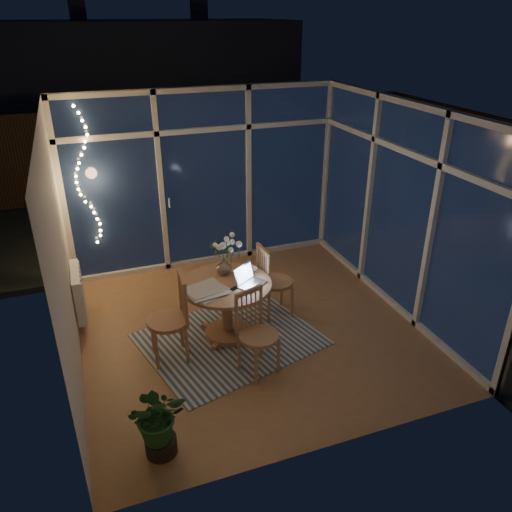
% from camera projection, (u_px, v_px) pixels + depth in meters
% --- Properties ---
extents(floor, '(4.00, 4.00, 0.00)m').
position_uv_depth(floor, '(251.00, 327.00, 6.15)').
color(floor, '#926640').
rests_on(floor, ground).
extents(ceiling, '(4.00, 4.00, 0.00)m').
position_uv_depth(ceiling, '(250.00, 111.00, 4.99)').
color(ceiling, silver).
rests_on(ceiling, wall_back).
extents(wall_back, '(4.00, 0.04, 2.60)m').
position_uv_depth(wall_back, '(205.00, 179.00, 7.25)').
color(wall_back, beige).
rests_on(wall_back, floor).
extents(wall_front, '(4.00, 0.04, 2.60)m').
position_uv_depth(wall_front, '(336.00, 326.00, 3.89)').
color(wall_front, beige).
rests_on(wall_front, floor).
extents(wall_left, '(0.04, 4.00, 2.60)m').
position_uv_depth(wall_left, '(61.00, 258.00, 4.95)').
color(wall_left, beige).
rests_on(wall_left, floor).
extents(wall_right, '(0.04, 4.00, 2.60)m').
position_uv_depth(wall_right, '(402.00, 209.00, 6.19)').
color(wall_right, beige).
rests_on(wall_right, floor).
extents(window_wall_back, '(4.00, 0.10, 2.60)m').
position_uv_depth(window_wall_back, '(205.00, 180.00, 7.22)').
color(window_wall_back, silver).
rests_on(window_wall_back, floor).
extents(window_wall_right, '(0.10, 4.00, 2.60)m').
position_uv_depth(window_wall_right, '(400.00, 209.00, 6.17)').
color(window_wall_right, silver).
rests_on(window_wall_right, floor).
extents(radiator, '(0.10, 0.70, 0.58)m').
position_uv_depth(radiator, '(78.00, 292.00, 6.13)').
color(radiator, white).
rests_on(radiator, wall_left).
extents(fairy_lights, '(0.24, 0.10, 1.85)m').
position_uv_depth(fairy_lights, '(85.00, 179.00, 6.55)').
color(fairy_lights, '#FFC666').
rests_on(fairy_lights, window_wall_back).
extents(garden_patio, '(12.00, 6.00, 0.10)m').
position_uv_depth(garden_patio, '(194.00, 198.00, 10.54)').
color(garden_patio, black).
rests_on(garden_patio, ground).
extents(garden_fence, '(11.00, 0.08, 1.80)m').
position_uv_depth(garden_fence, '(163.00, 150.00, 10.38)').
color(garden_fence, '#352013').
rests_on(garden_fence, ground).
extents(neighbour_roof, '(7.00, 3.00, 2.20)m').
position_uv_depth(neighbour_roof, '(148.00, 69.00, 12.42)').
color(neighbour_roof, '#2E3137').
rests_on(neighbour_roof, ground).
extents(garden_shrubs, '(0.90, 0.90, 0.90)m').
position_uv_depth(garden_shrubs, '(141.00, 209.00, 8.56)').
color(garden_shrubs, black).
rests_on(garden_shrubs, ground).
extents(rug, '(2.27, 2.00, 0.01)m').
position_uv_depth(rug, '(230.00, 339.00, 5.92)').
color(rug, beige).
rests_on(rug, floor).
extents(dining_table, '(1.28, 1.28, 0.71)m').
position_uv_depth(dining_table, '(227.00, 310.00, 5.85)').
color(dining_table, '#AF734F').
rests_on(dining_table, floor).
extents(chair_left, '(0.50, 0.50, 1.03)m').
position_uv_depth(chair_left, '(168.00, 319.00, 5.39)').
color(chair_left, '#AF734F').
rests_on(chair_left, floor).
extents(chair_right, '(0.47, 0.47, 0.98)m').
position_uv_depth(chair_right, '(276.00, 280.00, 6.21)').
color(chair_right, '#AF734F').
rests_on(chair_right, floor).
extents(chair_front, '(0.55, 0.55, 0.95)m').
position_uv_depth(chair_front, '(259.00, 334.00, 5.20)').
color(chair_front, '#AF734F').
rests_on(chair_front, floor).
extents(laptop, '(0.42, 0.40, 0.23)m').
position_uv_depth(laptop, '(252.00, 276.00, 5.61)').
color(laptop, silver).
rests_on(laptop, dining_table).
extents(flower_vase, '(0.25, 0.25, 0.21)m').
position_uv_depth(flower_vase, '(224.00, 266.00, 5.85)').
color(flower_vase, silver).
rests_on(flower_vase, dining_table).
extents(bowl, '(0.19, 0.19, 0.04)m').
position_uv_depth(bowl, '(251.00, 269.00, 5.96)').
color(bowl, white).
rests_on(bowl, dining_table).
extents(newspapers, '(0.49, 0.43, 0.02)m').
position_uv_depth(newspapers, '(208.00, 290.00, 5.52)').
color(newspapers, beige).
rests_on(newspapers, dining_table).
extents(phone, '(0.12, 0.10, 0.01)m').
position_uv_depth(phone, '(234.00, 289.00, 5.57)').
color(phone, black).
rests_on(phone, dining_table).
extents(potted_plant, '(0.56, 0.49, 0.76)m').
position_uv_depth(potted_plant, '(158.00, 420.00, 4.25)').
color(potted_plant, '#19481D').
rests_on(potted_plant, floor).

